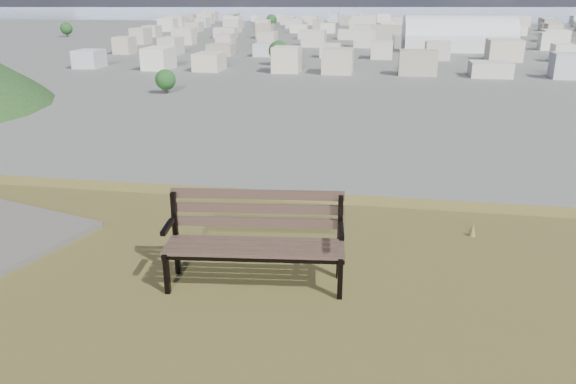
# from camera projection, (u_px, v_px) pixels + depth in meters

# --- Properties ---
(park_bench) EXTENTS (1.81, 0.75, 0.92)m
(park_bench) POSITION_uv_depth(u_px,v_px,m) (255.00, 234.00, 5.60)
(park_bench) COLOR #473429
(park_bench) RESTS_ON hilltop_mesa
(arena) EXTENTS (53.66, 25.62, 22.07)m
(arena) POSITION_uv_depth(u_px,v_px,m) (457.00, 40.00, 272.76)
(arena) COLOR silver
(arena) RESTS_ON ground
(city_blocks) EXTENTS (395.00, 361.00, 7.00)m
(city_blocks) POSITION_uv_depth(u_px,v_px,m) (384.00, 29.00, 377.57)
(city_blocks) COLOR #BCB5A5
(city_blocks) RESTS_ON ground
(city_trees) EXTENTS (406.52, 387.20, 9.98)m
(city_trees) POSITION_uv_depth(u_px,v_px,m) (335.00, 35.00, 311.22)
(city_trees) COLOR #34251A
(city_trees) RESTS_ON ground
(bay_water) EXTENTS (2400.00, 700.00, 0.12)m
(bay_water) POSITION_uv_depth(u_px,v_px,m) (386.00, 10.00, 847.94)
(bay_water) COLOR #93A1BC
(bay_water) RESTS_ON ground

